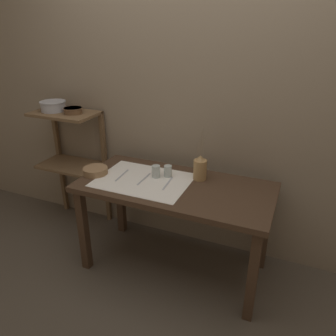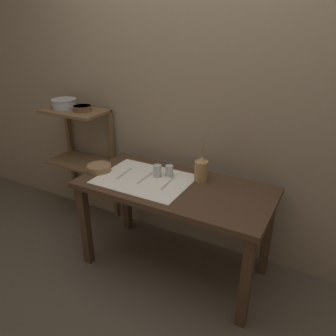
# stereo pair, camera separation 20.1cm
# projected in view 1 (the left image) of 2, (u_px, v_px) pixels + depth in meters

# --- Properties ---
(ground_plane) EXTENTS (12.00, 12.00, 0.00)m
(ground_plane) POSITION_uv_depth(u_px,v_px,m) (174.00, 266.00, 2.59)
(ground_plane) COLOR brown
(stone_wall_back) EXTENTS (7.00, 0.06, 2.40)m
(stone_wall_back) POSITION_uv_depth(u_px,v_px,m) (197.00, 104.00, 2.47)
(stone_wall_back) COLOR gray
(stone_wall_back) RESTS_ON ground_plane
(wooden_table) EXTENTS (1.37, 0.66, 0.72)m
(wooden_table) POSITION_uv_depth(u_px,v_px,m) (175.00, 197.00, 2.34)
(wooden_table) COLOR #422D1E
(wooden_table) RESTS_ON ground_plane
(wooden_shelf_unit) EXTENTS (0.55, 0.33, 1.08)m
(wooden_shelf_unit) POSITION_uv_depth(u_px,v_px,m) (71.00, 147.00, 2.89)
(wooden_shelf_unit) COLOR brown
(wooden_shelf_unit) RESTS_ON ground_plane
(linen_cloth) EXTENTS (0.66, 0.49, 0.00)m
(linen_cloth) POSITION_uv_depth(u_px,v_px,m) (144.00, 180.00, 2.36)
(linen_cloth) COLOR white
(linen_cloth) RESTS_ON wooden_table
(pitcher_with_flowers) EXTENTS (0.10, 0.10, 0.38)m
(pitcher_with_flowers) POSITION_uv_depth(u_px,v_px,m) (200.00, 168.00, 2.35)
(pitcher_with_flowers) COLOR #A87F4C
(pitcher_with_flowers) RESTS_ON wooden_table
(wooden_bowl) EXTENTS (0.18, 0.18, 0.05)m
(wooden_bowl) POSITION_uv_depth(u_px,v_px,m) (95.00, 171.00, 2.45)
(wooden_bowl) COLOR #8E6B47
(wooden_bowl) RESTS_ON wooden_table
(glass_tumbler_near) EXTENTS (0.06, 0.06, 0.09)m
(glass_tumbler_near) POSITION_uv_depth(u_px,v_px,m) (156.00, 171.00, 2.39)
(glass_tumbler_near) COLOR #B7C1BC
(glass_tumbler_near) RESTS_ON wooden_table
(glass_tumbler_far) EXTENTS (0.06, 0.06, 0.08)m
(glass_tumbler_far) POSITION_uv_depth(u_px,v_px,m) (168.00, 171.00, 2.40)
(glass_tumbler_far) COLOR #B7C1BC
(glass_tumbler_far) RESTS_ON wooden_table
(fork_inner) EXTENTS (0.02, 0.21, 0.00)m
(fork_inner) POSITION_uv_depth(u_px,v_px,m) (122.00, 175.00, 2.43)
(fork_inner) COLOR #A8A8AD
(fork_inner) RESTS_ON wooden_table
(knife_center) EXTENTS (0.01, 0.21, 0.00)m
(knife_center) POSITION_uv_depth(u_px,v_px,m) (144.00, 179.00, 2.37)
(knife_center) COLOR #A8A8AD
(knife_center) RESTS_ON wooden_table
(fork_outer) EXTENTS (0.03, 0.21, 0.00)m
(fork_outer) POSITION_uv_depth(u_px,v_px,m) (168.00, 183.00, 2.31)
(fork_outer) COLOR #A8A8AD
(fork_outer) RESTS_ON wooden_table
(metal_pot_large) EXTENTS (0.21, 0.21, 0.08)m
(metal_pot_large) POSITION_uv_depth(u_px,v_px,m) (53.00, 106.00, 2.75)
(metal_pot_large) COLOR #A8A8AD
(metal_pot_large) RESTS_ON wooden_shelf_unit
(metal_pot_small) EXTENTS (0.16, 0.16, 0.05)m
(metal_pot_small) POSITION_uv_depth(u_px,v_px,m) (73.00, 110.00, 2.69)
(metal_pot_small) COLOR brown
(metal_pot_small) RESTS_ON wooden_shelf_unit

